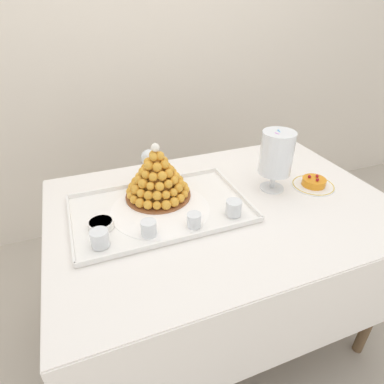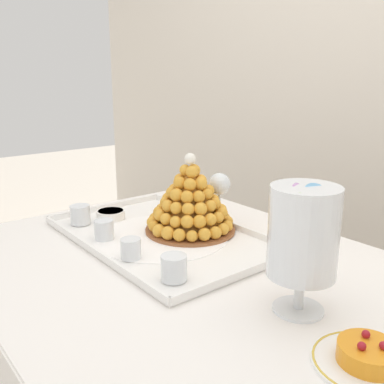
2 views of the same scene
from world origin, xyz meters
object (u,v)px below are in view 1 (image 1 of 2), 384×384
object	(u,v)px
dessert_cup_left	(100,239)
macaron_goblet	(277,154)
creme_brulee_ramekin	(101,224)
dessert_cup_centre	(194,221)
croquembouche	(157,177)
serving_tray	(160,209)
wine_glass	(149,159)
dessert_cup_mid_left	(149,229)
fruit_tart_plate	(313,184)
dessert_cup_mid_right	(234,208)

from	to	relation	value
dessert_cup_left	macaron_goblet	size ratio (longest dim) A/B	0.23
dessert_cup_left	creme_brulee_ramekin	distance (m)	0.10
dessert_cup_left	dessert_cup_centre	xyz separation A→B (m)	(0.32, -0.01, -0.00)
dessert_cup_left	croquembouche	bearing A→B (deg)	40.86
serving_tray	wine_glass	xyz separation A→B (m)	(0.02, 0.20, 0.12)
croquembouche	creme_brulee_ramekin	size ratio (longest dim) A/B	2.96
dessert_cup_left	wine_glass	distance (m)	0.43
dessert_cup_mid_left	wine_glass	xyz separation A→B (m)	(0.10, 0.34, 0.09)
croquembouche	dessert_cup_centre	xyz separation A→B (m)	(0.06, -0.24, -0.06)
serving_tray	dessert_cup_left	bearing A→B (deg)	-151.10
serving_tray	macaron_goblet	xyz separation A→B (m)	(0.49, -0.01, 0.16)
creme_brulee_ramekin	wine_glass	size ratio (longest dim) A/B	0.54
dessert_cup_centre	fruit_tart_plate	size ratio (longest dim) A/B	0.29
croquembouche	fruit_tart_plate	bearing A→B (deg)	-13.11
macaron_goblet	serving_tray	bearing A→B (deg)	178.69
dessert_cup_mid_left	creme_brulee_ramekin	distance (m)	0.18
macaron_goblet	creme_brulee_ramekin	bearing A→B (deg)	-177.95
dessert_cup_centre	macaron_goblet	xyz separation A→B (m)	(0.41, 0.14, 0.13)
dessert_cup_mid_right	creme_brulee_ramekin	distance (m)	0.48
serving_tray	wine_glass	distance (m)	0.24
dessert_cup_mid_left	croquembouche	bearing A→B (deg)	66.86
dessert_cup_mid_right	fruit_tart_plate	size ratio (longest dim) A/B	0.33
dessert_cup_mid_right	creme_brulee_ramekin	size ratio (longest dim) A/B	0.67
dessert_cup_mid_left	creme_brulee_ramekin	world-z (taller)	dessert_cup_mid_left
dessert_cup_mid_right	fruit_tart_plate	distance (m)	0.43
serving_tray	dessert_cup_mid_right	size ratio (longest dim) A/B	11.22
serving_tray	creme_brulee_ramekin	world-z (taller)	creme_brulee_ramekin
dessert_cup_mid_left	dessert_cup_mid_right	world-z (taller)	dessert_cup_mid_right
dessert_cup_centre	macaron_goblet	bearing A→B (deg)	18.23
dessert_cup_centre	wine_glass	distance (m)	0.37
dessert_cup_centre	dessert_cup_mid_right	size ratio (longest dim) A/B	0.87
serving_tray	fruit_tart_plate	world-z (taller)	fruit_tart_plate
dessert_cup_centre	dessert_cup_mid_right	world-z (taller)	dessert_cup_mid_right
dessert_cup_mid_left	fruit_tart_plate	distance (m)	0.75
dessert_cup_mid_left	dessert_cup_centre	distance (m)	0.16
fruit_tart_plate	serving_tray	bearing A→B (deg)	174.84
dessert_cup_mid_right	serving_tray	bearing A→B (deg)	151.64
serving_tray	dessert_cup_mid_right	distance (m)	0.28
dessert_cup_left	dessert_cup_mid_left	bearing A→B (deg)	-1.23
croquembouche	dessert_cup_mid_right	distance (m)	0.33
dessert_cup_mid_left	macaron_goblet	size ratio (longest dim) A/B	0.21
serving_tray	croquembouche	size ratio (longest dim) A/B	2.52
croquembouche	macaron_goblet	world-z (taller)	macaron_goblet
fruit_tart_plate	wine_glass	world-z (taller)	wine_glass
croquembouche	macaron_goblet	size ratio (longest dim) A/B	1.00
macaron_goblet	fruit_tart_plate	xyz separation A→B (m)	(0.18, -0.05, -0.15)
dessert_cup_mid_left	creme_brulee_ramekin	bearing A→B (deg)	145.97
fruit_tart_plate	creme_brulee_ramekin	bearing A→B (deg)	178.50
creme_brulee_ramekin	serving_tray	bearing A→B (deg)	9.29
dessert_cup_mid_left	serving_tray	bearing A→B (deg)	59.96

